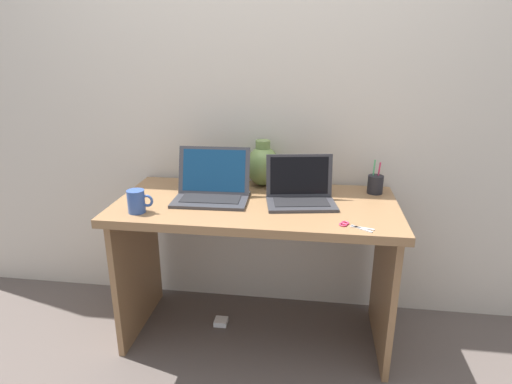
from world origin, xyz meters
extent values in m
plane|color=#564C47|center=(0.00, 0.00, 0.00)|extent=(6.00, 6.00, 0.00)
cube|color=beige|center=(0.00, 0.37, 1.20)|extent=(4.40, 0.04, 2.40)
cube|color=olive|center=(0.00, 0.00, 0.74)|extent=(1.36, 0.66, 0.04)
cube|color=olive|center=(-0.64, 0.00, 0.36)|extent=(0.03, 0.56, 0.72)
cube|color=olive|center=(0.64, 0.00, 0.36)|extent=(0.03, 0.56, 0.72)
cube|color=#333338|center=(-0.22, -0.02, 0.76)|extent=(0.37, 0.27, 0.01)
cube|color=black|center=(-0.22, -0.02, 0.77)|extent=(0.29, 0.16, 0.00)
cube|color=#333338|center=(-0.22, 0.07, 0.89)|extent=(0.36, 0.09, 0.23)
cube|color=navy|center=(-0.22, 0.07, 0.89)|extent=(0.32, 0.08, 0.20)
cube|color=#333338|center=(0.22, -0.02, 0.76)|extent=(0.35, 0.26, 0.01)
cube|color=black|center=(0.22, -0.02, 0.77)|extent=(0.28, 0.17, 0.00)
cube|color=#333338|center=(0.20, 0.08, 0.88)|extent=(0.32, 0.09, 0.21)
cube|color=black|center=(0.20, 0.08, 0.88)|extent=(0.28, 0.08, 0.18)
ellipsoid|color=#75934C|center=(0.00, 0.27, 0.86)|extent=(0.18, 0.18, 0.21)
cylinder|color=#75934C|center=(0.00, 0.27, 0.98)|extent=(0.08, 0.08, 0.04)
cylinder|color=#335199|center=(-0.52, -0.21, 0.81)|extent=(0.08, 0.08, 0.11)
torus|color=#335199|center=(-0.47, -0.21, 0.81)|extent=(0.06, 0.01, 0.06)
cylinder|color=black|center=(0.59, 0.21, 0.80)|extent=(0.08, 0.08, 0.09)
cylinder|color=#D83359|center=(0.60, 0.22, 0.85)|extent=(0.02, 0.02, 0.13)
cylinder|color=#4CA566|center=(0.57, 0.22, 0.86)|extent=(0.01, 0.02, 0.15)
cube|color=#B7B7BC|center=(0.48, -0.26, 0.76)|extent=(0.10, 0.04, 0.00)
cube|color=#B7B7BC|center=(0.48, -0.27, 0.76)|extent=(0.09, 0.07, 0.00)
torus|color=#D83359|center=(0.40, -0.24, 0.76)|extent=(0.04, 0.03, 0.01)
torus|color=#D83359|center=(0.41, -0.22, 0.76)|extent=(0.04, 0.04, 0.01)
cube|color=white|center=(-0.20, 0.05, 0.01)|extent=(0.07, 0.07, 0.03)
camera|label=1|loc=(0.27, -1.94, 1.47)|focal=30.13mm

